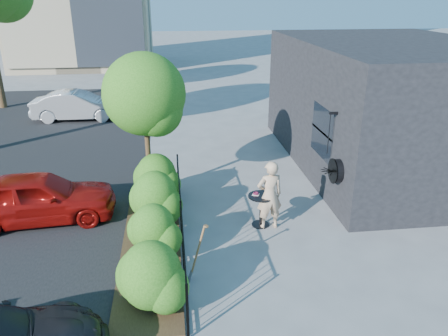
{
  "coord_description": "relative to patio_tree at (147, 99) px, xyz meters",
  "views": [
    {
      "loc": [
        -1.61,
        -8.74,
        5.38
      ],
      "look_at": [
        -0.34,
        1.56,
        1.2
      ],
      "focal_mm": 35.0,
      "sensor_mm": 36.0,
      "label": 1
    }
  ],
  "objects": [
    {
      "name": "car_red",
      "position": [
        -2.78,
        -1.19,
        -2.12
      ],
      "size": [
        3.87,
        1.82,
        1.28
      ],
      "primitive_type": "imported",
      "rotation": [
        0.0,
        0.0,
        1.65
      ],
      "color": "#A4110D",
      "rests_on": "ground"
    },
    {
      "name": "planting_bed",
      "position": [
        0.04,
        -2.76,
        -2.72
      ],
      "size": [
        1.3,
        6.0,
        0.08
      ],
      "primitive_type": "cube",
      "color": "#382616",
      "rests_on": "ground"
    },
    {
      "name": "patio_tree",
      "position": [
        0.0,
        0.0,
        0.0
      ],
      "size": [
        2.2,
        2.2,
        3.94
      ],
      "color": "#3F2B19",
      "rests_on": "ground"
    },
    {
      "name": "shovel",
      "position": [
        0.98,
        -4.15,
        -2.21
      ],
      "size": [
        0.43,
        0.16,
        1.26
      ],
      "color": "brown",
      "rests_on": "ground"
    },
    {
      "name": "woman",
      "position": [
        2.87,
        -2.26,
        -1.89
      ],
      "size": [
        0.68,
        0.49,
        1.74
      ],
      "primitive_type": "imported",
      "rotation": [
        0.0,
        0.0,
        3.27
      ],
      "color": "tan",
      "rests_on": "ground"
    },
    {
      "name": "ground",
      "position": [
        2.24,
        -2.76,
        -2.76
      ],
      "size": [
        120.0,
        120.0,
        0.0
      ],
      "primitive_type": "plane",
      "color": "gray",
      "rests_on": "ground"
    },
    {
      "name": "fence",
      "position": [
        0.74,
        -2.76,
        -2.2
      ],
      "size": [
        0.05,
        6.05,
        1.1
      ],
      "color": "black",
      "rests_on": "ground"
    },
    {
      "name": "cafe_table",
      "position": [
        2.7,
        -2.13,
        -2.2
      ],
      "size": [
        0.65,
        0.65,
        0.87
      ],
      "rotation": [
        0.0,
        0.0,
        -0.41
      ],
      "color": "black",
      "rests_on": "ground"
    },
    {
      "name": "shrubs",
      "position": [
        0.14,
        -2.66,
        -2.06
      ],
      "size": [
        1.1,
        5.6,
        1.24
      ],
      "color": "#266216",
      "rests_on": "ground"
    },
    {
      "name": "shop_building",
      "position": [
        7.73,
        1.74,
        -0.76
      ],
      "size": [
        6.22,
        9.0,
        4.0
      ],
      "color": "black",
      "rests_on": "ground"
    },
    {
      "name": "car_silver",
      "position": [
        -3.55,
        8.46,
        -2.11
      ],
      "size": [
        3.99,
        1.46,
        1.3
      ],
      "primitive_type": "imported",
      "rotation": [
        0.0,
        0.0,
        1.55
      ],
      "color": "#B4B4B9",
      "rests_on": "ground"
    }
  ]
}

